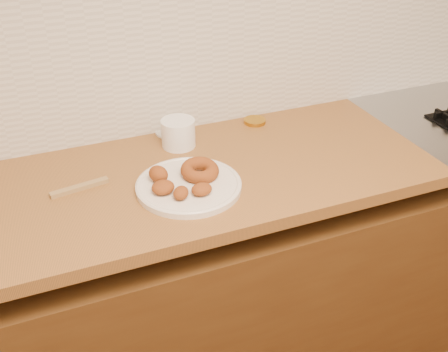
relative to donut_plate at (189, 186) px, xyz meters
The scene contains 10 objects.
base_cabinet 0.59m from the donut_plate, 16.76° to the left, with size 3.60×0.60×0.77m, color #4E3114.
butcher_block 0.39m from the donut_plate, 167.68° to the left, with size 2.30×0.62×0.04m, color #975A27.
backsplash 0.55m from the donut_plate, 54.30° to the left, with size 3.60×0.02×0.60m, color beige.
donut_plate is the anchor object (origin of this frame).
ring_donut 0.06m from the donut_plate, 31.29° to the left, with size 0.11×0.11×0.04m, color brown.
fried_dough_chunks 0.06m from the donut_plate, 163.79° to the right, with size 0.16×0.18×0.05m.
plastic_tub 0.26m from the donut_plate, 78.45° to the left, with size 0.11×0.11×0.09m, color white.
tub_lid 0.36m from the donut_plate, 80.58° to the left, with size 0.11×0.11×0.01m, color silver.
brass_jar_lid 0.47m from the donut_plate, 41.76° to the left, with size 0.08×0.08×0.01m, color #B58723.
wooden_utensil 0.31m from the donut_plate, 158.91° to the left, with size 0.17×0.02×0.01m, color olive.
Camera 1 is at (-0.65, 0.41, 1.72)m, focal length 42.00 mm.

